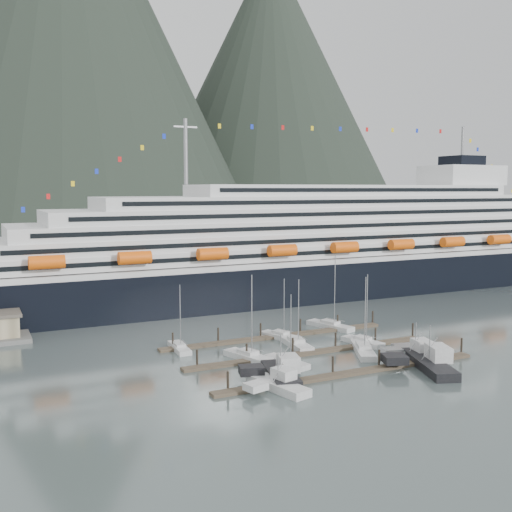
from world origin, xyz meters
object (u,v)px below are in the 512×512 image
at_px(trawler_c, 428,363).
at_px(sailboat_e, 179,348).
at_px(trawler_a, 277,384).
at_px(trawler_b, 280,373).
at_px(trawler_d, 415,354).
at_px(sailboat_c, 296,344).
at_px(sailboat_b, 287,362).
at_px(sailboat_g, 330,326).
at_px(sailboat_a, 248,357).
at_px(sailboat_d, 363,351).
at_px(sailboat_h, 363,342).
at_px(cruise_ship, 323,251).
at_px(sailboat_f, 280,337).

bearing_deg(trawler_c, sailboat_e, 69.02).
height_order(trawler_a, trawler_b, trawler_b).
distance_m(trawler_a, trawler_d, 29.09).
height_order(sailboat_c, trawler_b, sailboat_c).
distance_m(sailboat_b, sailboat_g, 28.31).
height_order(sailboat_b, sailboat_c, sailboat_c).
xyz_separation_m(sailboat_c, trawler_b, (-11.78, -15.75, 0.54)).
distance_m(sailboat_a, sailboat_d, 21.06).
height_order(sailboat_e, trawler_a, sailboat_e).
bearing_deg(sailboat_g, sailboat_h, 155.79).
height_order(sailboat_g, trawler_b, sailboat_g).
bearing_deg(cruise_ship, sailboat_a, -132.76).
bearing_deg(sailboat_e, sailboat_c, -105.79).
bearing_deg(sailboat_a, trawler_a, 152.78).
xyz_separation_m(sailboat_f, trawler_b, (-11.95, -22.27, 0.56)).
bearing_deg(cruise_ship, sailboat_e, -144.47).
bearing_deg(trawler_a, trawler_b, -45.95).
height_order(sailboat_f, trawler_b, sailboat_f).
xyz_separation_m(sailboat_b, sailboat_g, (20.83, 19.17, 0.04)).
xyz_separation_m(trawler_b, trawler_c, (24.63, -5.43, 0.00)).
relative_size(sailboat_f, sailboat_h, 0.90).
relative_size(sailboat_d, trawler_a, 1.25).
distance_m(cruise_ship, trawler_d, 66.58).
distance_m(cruise_ship, sailboat_h, 56.58).
bearing_deg(sailboat_d, trawler_c, -135.56).
distance_m(sailboat_f, sailboat_h, 15.98).
distance_m(sailboat_e, trawler_d, 41.79).
bearing_deg(sailboat_a, trawler_b, 161.62).
distance_m(sailboat_e, sailboat_h, 34.41).
relative_size(sailboat_f, sailboat_g, 0.77).
distance_m(sailboat_a, sailboat_c, 12.28).
distance_m(sailboat_d, sailboat_e, 33.26).
distance_m(trawler_a, trawler_c, 27.18).
bearing_deg(trawler_b, sailboat_c, -21.91).
relative_size(trawler_a, trawler_c, 0.73).
bearing_deg(sailboat_f, cruise_ship, -62.78).
xyz_separation_m(sailboat_a, trawler_b, (-0.11, -11.90, 0.52)).
xyz_separation_m(sailboat_g, trawler_a, (-28.14, -29.66, 0.37)).
bearing_deg(sailboat_c, cruise_ship, -30.76).
distance_m(sailboat_f, trawler_b, 25.28).
xyz_separation_m(sailboat_f, trawler_a, (-14.47, -26.29, 0.40)).
bearing_deg(sailboat_a, sailboat_d, -121.85).
bearing_deg(sailboat_f, sailboat_h, -153.06).
relative_size(sailboat_f, trawler_d, 1.02).
distance_m(cruise_ship, trawler_a, 83.28).
bearing_deg(sailboat_d, sailboat_h, -8.73).
distance_m(sailboat_f, trawler_c, 30.47).
xyz_separation_m(sailboat_b, sailboat_f, (7.16, 15.80, 0.01)).
xyz_separation_m(cruise_ship, sailboat_g, (-21.04, -36.60, -11.60)).
bearing_deg(sailboat_e, trawler_c, -127.12).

